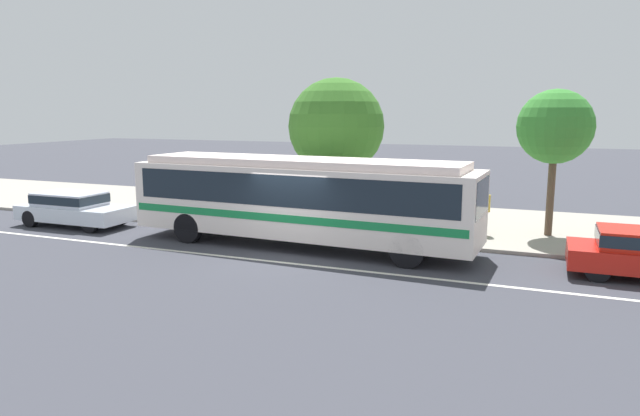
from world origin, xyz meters
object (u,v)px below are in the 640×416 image
sedan_behind_bus (73,207)px  street_tree_mid_block (555,127)px  pedestrian_waiting_near_sign (316,199)px  street_tree_near_stop (336,127)px  bus_stop_sign (420,196)px  pedestrian_walking_along_curb (485,208)px  transit_bus (301,196)px

sedan_behind_bus → street_tree_mid_block: 17.79m
sedan_behind_bus → street_tree_mid_block: street_tree_mid_block is taller
pedestrian_waiting_near_sign → street_tree_mid_block: street_tree_mid_block is taller
street_tree_near_stop → street_tree_mid_block: street_tree_near_stop is taller
street_tree_near_stop → street_tree_mid_block: bearing=0.1°
pedestrian_waiting_near_sign → bus_stop_sign: size_ratio=0.75×
pedestrian_waiting_near_sign → sedan_behind_bus: bearing=-162.4°
pedestrian_walking_along_curb → street_tree_near_stop: size_ratio=0.29×
sedan_behind_bus → pedestrian_walking_along_curb: 15.34m
pedestrian_waiting_near_sign → street_tree_near_stop: size_ratio=0.31×
pedestrian_waiting_near_sign → street_tree_near_stop: (0.19, 1.55, 2.63)m
pedestrian_walking_along_curb → street_tree_mid_block: 3.52m
pedestrian_walking_along_curb → street_tree_near_stop: street_tree_near_stop is taller
street_tree_mid_block → street_tree_near_stop: bearing=-179.9°
pedestrian_waiting_near_sign → pedestrian_walking_along_curb: bearing=8.1°
transit_bus → street_tree_near_stop: (-0.35, 4.21, 2.09)m
transit_bus → street_tree_near_stop: size_ratio=2.09×
sedan_behind_bus → bus_stop_sign: bearing=8.3°
street_tree_near_stop → pedestrian_walking_along_curb: bearing=-6.9°
sedan_behind_bus → pedestrian_walking_along_curb: (14.88, 3.69, 0.34)m
transit_bus → sedan_behind_bus: (-9.47, -0.19, -0.95)m
bus_stop_sign → street_tree_near_stop: street_tree_near_stop is taller
sedan_behind_bus → street_tree_near_stop: street_tree_near_stop is taller
transit_bus → pedestrian_walking_along_curb: bearing=32.9°
sedan_behind_bus → pedestrian_waiting_near_sign: bearing=17.6°
transit_bus → street_tree_mid_block: street_tree_mid_block is taller
pedestrian_waiting_near_sign → pedestrian_walking_along_curb: pedestrian_waiting_near_sign is taller
pedestrian_walking_along_curb → street_tree_near_stop: 6.40m
pedestrian_walking_along_curb → street_tree_mid_block: street_tree_mid_block is taller
pedestrian_waiting_near_sign → street_tree_near_stop: bearing=83.0°
sedan_behind_bus → pedestrian_waiting_near_sign: pedestrian_waiting_near_sign is taller
pedestrian_waiting_near_sign → transit_bus: bearing=-78.5°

